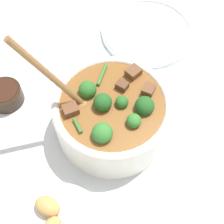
% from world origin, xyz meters
% --- Properties ---
extents(ground_plane, '(4.00, 4.00, 0.00)m').
position_xyz_m(ground_plane, '(0.00, 0.00, 0.00)').
color(ground_plane, silver).
extents(stew_bowl, '(0.26, 0.23, 0.27)m').
position_xyz_m(stew_bowl, '(0.00, 0.00, 0.06)').
color(stew_bowl, white).
rests_on(stew_bowl, ground_plane).
extents(condiment_bowl, '(0.08, 0.08, 0.04)m').
position_xyz_m(condiment_bowl, '(0.24, 0.09, 0.02)').
color(condiment_bowl, black).
rests_on(condiment_bowl, ground_plane).
extents(empty_plate, '(0.25, 0.25, 0.02)m').
position_xyz_m(empty_plate, '(0.10, -0.29, 0.01)').
color(empty_plate, white).
rests_on(empty_plate, ground_plane).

